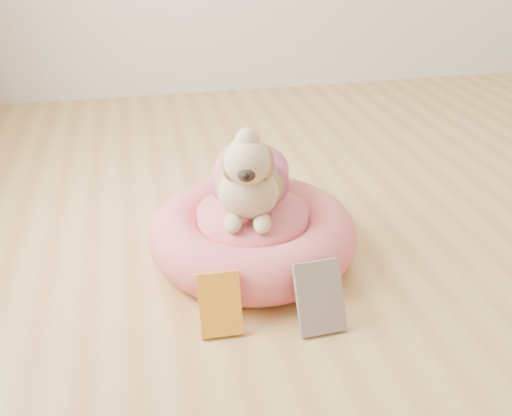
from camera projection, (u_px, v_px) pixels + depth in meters
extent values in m
plane|color=tan|center=(470.00, 273.00, 1.93)|extent=(4.50, 4.50, 0.00)
cylinder|color=#D25256|center=(253.00, 242.00, 2.00)|extent=(0.52, 0.52, 0.11)
torus|color=#D25256|center=(253.00, 233.00, 1.98)|extent=(0.72, 0.72, 0.18)
cylinder|color=#D25256|center=(253.00, 222.00, 1.96)|extent=(0.38, 0.38, 0.10)
cube|color=yellow|center=(220.00, 304.00, 1.64)|extent=(0.12, 0.11, 0.18)
cube|color=silver|center=(320.00, 297.00, 1.65)|extent=(0.14, 0.12, 0.20)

